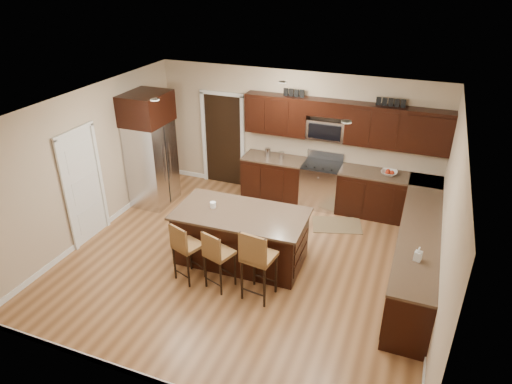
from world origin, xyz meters
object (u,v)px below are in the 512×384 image
at_px(range, 321,185).
at_px(refrigerator, 151,149).
at_px(island, 241,238).
at_px(stool_left, 185,246).
at_px(stool_mid, 217,254).
at_px(stool_right, 257,258).

height_order(range, refrigerator, refrigerator).
xyz_separation_m(island, stool_left, (-0.59, -0.84, 0.22)).
distance_m(stool_mid, refrigerator, 3.32).
bearing_deg(range, stool_right, -92.78).
bearing_deg(stool_right, stool_mid, -173.70).
xyz_separation_m(island, stool_mid, (-0.04, -0.84, 0.21)).
relative_size(stool_right, refrigerator, 0.51).
bearing_deg(refrigerator, range, 18.73).
bearing_deg(stool_left, stool_mid, 19.85).
bearing_deg(island, stool_mid, -94.66).
bearing_deg(refrigerator, stool_right, -34.25).
distance_m(range, stool_left, 3.53).
bearing_deg(island, stool_right, -55.77).
height_order(stool_left, stool_right, stool_right).
distance_m(stool_left, stool_right, 1.21).
relative_size(stool_left, stool_mid, 1.02).
bearing_deg(stool_right, refrigerator, 153.16).
distance_m(stool_left, stool_mid, 0.55).
xyz_separation_m(range, refrigerator, (-3.30, -1.12, 0.74)).
bearing_deg(island, stool_left, -126.97).
bearing_deg(stool_mid, stool_left, -162.04).
height_order(range, island, range).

